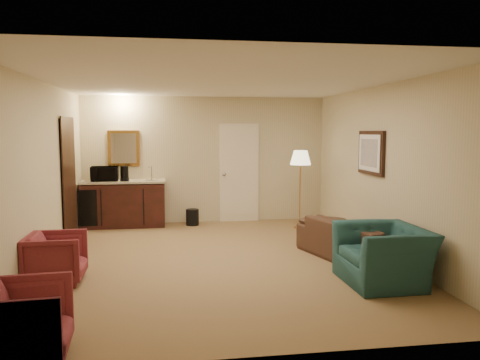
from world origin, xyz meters
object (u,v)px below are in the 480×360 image
(rose_chair_far, at_px, (23,319))
(coffee_maker, at_px, (124,174))
(rose_chair_near, at_px, (56,255))
(floor_lamp, at_px, (300,189))
(sofa, at_px, (356,235))
(teal_armchair, at_px, (384,245))
(waste_bin, at_px, (192,217))
(microwave, at_px, (105,172))
(coffee_table, at_px, (322,233))
(wetbar_cabinet, at_px, (124,204))

(rose_chair_far, xyz_separation_m, coffee_maker, (0.31, 5.43, 0.70))
(rose_chair_near, height_order, floor_lamp, floor_lamp)
(sofa, bearing_deg, rose_chair_far, 105.52)
(teal_armchair, height_order, waste_bin, teal_armchair)
(rose_chair_far, xyz_separation_m, floor_lamp, (3.70, 4.86, 0.40))
(rose_chair_near, distance_m, coffee_maker, 3.47)
(floor_lamp, bearing_deg, microwave, 170.36)
(rose_chair_far, relative_size, coffee_maker, 2.47)
(coffee_table, bearing_deg, rose_chair_near, -161.89)
(floor_lamp, distance_m, microwave, 3.84)
(teal_armchair, distance_m, coffee_table, 1.90)
(coffee_maker, bearing_deg, floor_lamp, -9.14)
(wetbar_cabinet, xyz_separation_m, waste_bin, (1.35, -0.07, -0.30))
(sofa, height_order, waste_bin, sofa)
(sofa, relative_size, waste_bin, 6.20)
(sofa, height_order, microwave, microwave)
(sofa, distance_m, microwave, 5.03)
(rose_chair_far, distance_m, coffee_table, 4.97)
(rose_chair_near, bearing_deg, microwave, -3.75)
(wetbar_cabinet, bearing_deg, teal_armchair, -48.73)
(wetbar_cabinet, relative_size, waste_bin, 5.05)
(teal_armchair, bearing_deg, sofa, 175.90)
(coffee_table, distance_m, microwave, 4.40)
(sofa, distance_m, coffee_maker, 4.69)
(rose_chair_near, relative_size, waste_bin, 2.15)
(rose_chair_far, relative_size, coffee_table, 0.92)
(rose_chair_near, xyz_separation_m, microwave, (0.15, 3.42, 0.75))
(wetbar_cabinet, distance_m, microwave, 0.73)
(wetbar_cabinet, relative_size, teal_armchair, 1.50)
(waste_bin, relative_size, coffee_maker, 1.09)
(sofa, height_order, rose_chair_far, sofa)
(coffee_table, height_order, floor_lamp, floor_lamp)
(rose_chair_far, height_order, coffee_table, rose_chair_far)
(rose_chair_far, height_order, floor_lamp, floor_lamp)
(sofa, bearing_deg, rose_chair_near, 78.40)
(wetbar_cabinet, bearing_deg, waste_bin, -2.97)
(microwave, bearing_deg, teal_armchair, -48.43)
(wetbar_cabinet, xyz_separation_m, coffee_maker, (0.03, -0.09, 0.61))
(wetbar_cabinet, bearing_deg, coffee_maker, -68.14)
(teal_armchair, height_order, rose_chair_far, teal_armchair)
(rose_chair_far, bearing_deg, teal_armchair, -73.16)
(wetbar_cabinet, xyz_separation_m, teal_armchair, (3.55, -4.05, 0.02))
(microwave, bearing_deg, coffee_maker, -13.00)
(floor_lamp, height_order, microwave, floor_lamp)
(rose_chair_near, distance_m, microwave, 3.51)
(sofa, bearing_deg, waste_bin, 20.06)
(floor_lamp, bearing_deg, teal_armchair, -87.85)
(microwave, bearing_deg, rose_chair_far, -91.70)
(teal_armchair, bearing_deg, waste_bin, -152.26)
(teal_armchair, xyz_separation_m, floor_lamp, (-0.13, 3.39, 0.29))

